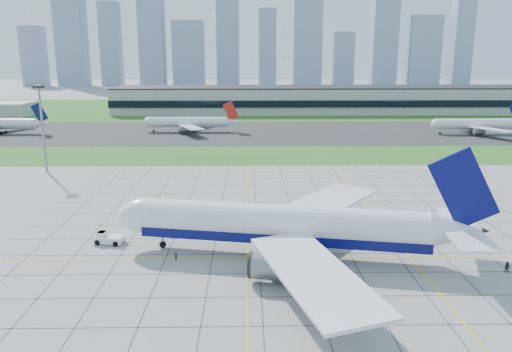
{
  "coord_description": "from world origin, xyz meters",
  "views": [
    {
      "loc": [
        -9.93,
        -81.5,
        33.57
      ],
      "look_at": [
        -7.97,
        29.48,
        7.0
      ],
      "focal_mm": 35.0,
      "sensor_mm": 36.0,
      "label": 1
    }
  ],
  "objects": [
    {
      "name": "pushback_tug",
      "position": [
        -35.75,
        5.71,
        0.96
      ],
      "size": [
        7.91,
        3.56,
        2.17
      ],
      "rotation": [
        0.0,
        0.0,
        -0.19
      ],
      "color": "white",
      "rests_on": "ground"
    },
    {
      "name": "grass_median",
      "position": [
        0.0,
        90.0,
        0.02
      ],
      "size": [
        700.0,
        35.0,
        0.04
      ],
      "primitive_type": "cube",
      "color": "#305F1B",
      "rests_on": "ground"
    },
    {
      "name": "ground",
      "position": [
        0.0,
        0.0,
        0.0
      ],
      "size": [
        1400.0,
        1400.0,
        0.0
      ],
      "primitive_type": "plane",
      "color": "#9C9C96",
      "rests_on": "ground"
    },
    {
      "name": "distant_jet_1",
      "position": [
        -36.61,
        146.88,
        4.49
      ],
      "size": [
        41.26,
        42.66,
        14.08
      ],
      "color": "white",
      "rests_on": "ground"
    },
    {
      "name": "crew_far",
      "position": [
        31.41,
        -8.43,
        0.94
      ],
      "size": [
        1.13,
        1.16,
        1.89
      ],
      "primitive_type": "imported",
      "rotation": [
        0.0,
        0.0,
        -0.91
      ],
      "color": "black",
      "rests_on": "ground"
    },
    {
      "name": "asphalt_taxiway",
      "position": [
        0.0,
        145.0,
        0.03
      ],
      "size": [
        700.0,
        75.0,
        0.04
      ],
      "primitive_type": "cube",
      "color": "#383838",
      "rests_on": "ground"
    },
    {
      "name": "light_mast",
      "position": [
        -70.0,
        65.0,
        16.18
      ],
      "size": [
        2.5,
        2.5,
        25.6
      ],
      "color": "gray",
      "rests_on": "ground"
    },
    {
      "name": "crew_near",
      "position": [
        -22.05,
        -2.61,
        0.78
      ],
      "size": [
        0.45,
        0.62,
        1.57
      ],
      "primitive_type": "imported",
      "rotation": [
        0.0,
        0.0,
        1.43
      ],
      "color": "black",
      "rests_on": "ground"
    },
    {
      "name": "terminal",
      "position": [
        40.0,
        229.87,
        7.89
      ],
      "size": [
        260.0,
        43.0,
        15.8
      ],
      "color": "#B7B7B2",
      "rests_on": "ground"
    },
    {
      "name": "grass_far",
      "position": [
        0.0,
        255.0,
        0.02
      ],
      "size": [
        700.0,
        145.0,
        0.04
      ],
      "primitive_type": "cube",
      "color": "#305F1B",
      "rests_on": "ground"
    },
    {
      "name": "distant_jet_2",
      "position": [
        91.65,
        137.89,
        4.49
      ],
      "size": [
        39.26,
        42.66,
        14.08
      ],
      "color": "white",
      "rests_on": "ground"
    },
    {
      "name": "city_skyline",
      "position": [
        -8.71,
        520.0,
        59.09
      ],
      "size": [
        523.0,
        32.4,
        160.0
      ],
      "color": "#8C9BB7",
      "rests_on": "ground"
    },
    {
      "name": "airliner",
      "position": [
        -3.53,
        -0.81,
        5.5
      ],
      "size": [
        63.33,
        63.57,
        20.12
      ],
      "rotation": [
        0.0,
        0.0,
        -0.19
      ],
      "color": "white",
      "rests_on": "ground"
    },
    {
      "name": "apron_markings",
      "position": [
        0.43,
        11.09,
        0.02
      ],
      "size": [
        120.0,
        130.0,
        0.03
      ],
      "color": "#474744",
      "rests_on": "ground"
    }
  ]
}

